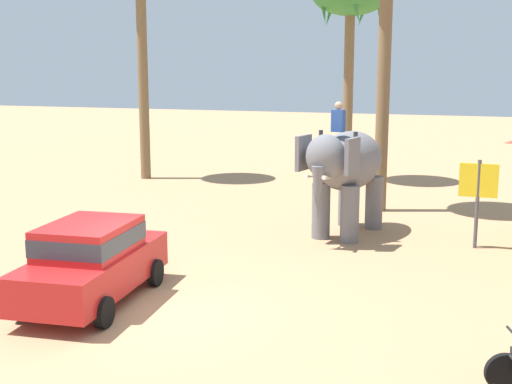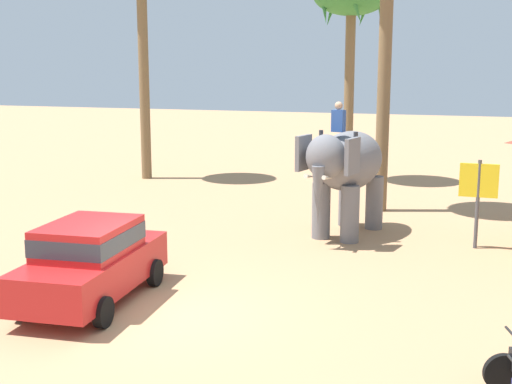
# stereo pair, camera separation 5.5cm
# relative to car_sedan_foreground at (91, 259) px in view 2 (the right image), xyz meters

# --- Properties ---
(ground_plane) EXTENTS (120.00, 120.00, 0.00)m
(ground_plane) POSITION_rel_car_sedan_foreground_xyz_m (1.50, -0.15, -0.93)
(ground_plane) COLOR tan
(car_sedan_foreground) EXTENTS (2.20, 4.26, 1.70)m
(car_sedan_foreground) POSITION_rel_car_sedan_foreground_xyz_m (0.00, 0.00, 0.00)
(car_sedan_foreground) COLOR red
(car_sedan_foreground) RESTS_ON ground
(elephant_with_mahout) EXTENTS (2.22, 4.00, 3.88)m
(elephant_with_mahout) POSITION_rel_car_sedan_foreground_xyz_m (3.68, 7.40, 1.06)
(elephant_with_mahout) COLOR slate
(elephant_with_mahout) RESTS_ON ground
(palm_tree_near_hut) EXTENTS (3.20, 3.20, 8.69)m
(palm_tree_near_hut) POSITION_rel_car_sedan_foreground_xyz_m (1.71, 16.86, 6.59)
(palm_tree_near_hut) COLOR brown
(palm_tree_near_hut) RESTS_ON ground
(signboard_yellow) EXTENTS (1.00, 0.10, 2.40)m
(signboard_yellow) POSITION_rel_car_sedan_foreground_xyz_m (7.32, 7.14, 0.76)
(signboard_yellow) COLOR #4C4C51
(signboard_yellow) RESTS_ON ground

